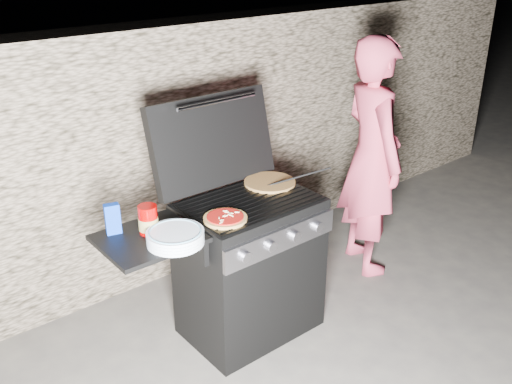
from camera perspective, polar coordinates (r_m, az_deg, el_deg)
ground at (r=3.81m, az=-0.60°, el=-13.31°), size 50.00×50.00×0.00m
stone_wall at (r=4.15m, az=-9.77°, el=3.83°), size 8.00×0.35×1.80m
gas_grill at (r=3.43m, az=-3.93°, el=-8.87°), size 1.34×0.79×0.91m
pizza_topped at (r=3.11m, az=-3.10°, el=-2.58°), size 0.29×0.29×0.03m
pizza_plain at (r=3.56m, az=1.39°, el=0.97°), size 0.35×0.35×0.02m
sauce_jar at (r=3.02m, az=-10.74°, el=-2.71°), size 0.12×0.12×0.16m
blue_carton at (r=3.05m, az=-14.15°, el=-2.62°), size 0.09×0.06×0.17m
plate_stack at (r=2.92m, az=-8.07°, el=-4.50°), size 0.31×0.31×0.07m
person at (r=4.18m, az=11.48°, el=3.39°), size 0.62×0.74×1.74m
tongs at (r=3.54m, az=4.06°, el=1.47°), size 0.43×0.19×0.09m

